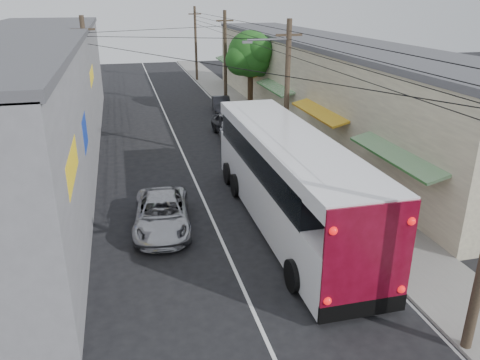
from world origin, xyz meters
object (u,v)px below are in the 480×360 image
object	(u,v)px
jeepney	(162,214)
parked_suv	(243,136)
parked_car_mid	(231,125)
pedestrian_far	(326,153)
parked_car_far	(221,105)
coach_bus	(287,178)
pedestrian_near	(327,170)

from	to	relation	value
jeepney	parked_suv	xyz separation A→B (m)	(5.96, 9.67, 0.18)
parked_car_mid	parked_suv	bearing A→B (deg)	-97.18
pedestrian_far	parked_suv	bearing A→B (deg)	-44.88
parked_suv	parked_car_far	world-z (taller)	parked_suv
jeepney	parked_car_mid	distance (m)	14.05
parked_car_far	jeepney	bearing A→B (deg)	-101.88
parked_suv	jeepney	bearing A→B (deg)	-118.62
parked_car_mid	pedestrian_far	distance (m)	8.63
coach_bus	pedestrian_far	world-z (taller)	coach_bus
pedestrian_near	pedestrian_far	bearing A→B (deg)	-125.11
parked_suv	pedestrian_far	distance (m)	5.97
parked_car_far	pedestrian_far	world-z (taller)	pedestrian_far
jeepney	parked_suv	bearing A→B (deg)	63.87
parked_car_mid	parked_car_far	world-z (taller)	parked_car_mid
pedestrian_far	jeepney	bearing A→B (deg)	36.36
jeepney	pedestrian_near	bearing A→B (deg)	21.90
parked_suv	parked_car_far	bearing A→B (deg)	88.47
parked_car_far	pedestrian_near	bearing A→B (deg)	-77.27
jeepney	coach_bus	bearing A→B (deg)	-2.17
jeepney	pedestrian_far	bearing A→B (deg)	32.59
pedestrian_near	pedestrian_far	distance (m)	2.54
pedestrian_near	parked_car_mid	bearing A→B (deg)	-88.69
coach_bus	pedestrian_near	xyz separation A→B (m)	(3.32, 3.19, -1.11)
parked_car_mid	pedestrian_far	xyz separation A→B (m)	(3.49, -7.89, 0.26)
parked_car_mid	pedestrian_near	world-z (taller)	pedestrian_near
parked_car_far	pedestrian_far	distance (m)	15.14
coach_bus	pedestrian_near	distance (m)	4.73
parked_suv	coach_bus	bearing A→B (deg)	-91.40
coach_bus	parked_car_mid	world-z (taller)	coach_bus
coach_bus	jeepney	world-z (taller)	coach_bus
parked_suv	pedestrian_near	size ratio (longest dim) A/B	3.70
jeepney	parked_car_mid	world-z (taller)	parked_car_mid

